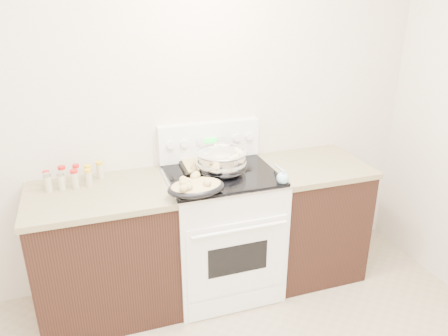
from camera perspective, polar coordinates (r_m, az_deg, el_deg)
name	(u,v)px	position (r m, az deg, el deg)	size (l,w,h in m)	color
room_shell	(257,134)	(1.39, 4.28, 4.45)	(4.10, 3.60, 2.75)	beige
counter_left	(106,252)	(3.13, -15.17, -10.60)	(0.93, 0.67, 0.92)	black
counter_right	(309,217)	(3.52, 11.10, -6.30)	(0.73, 0.67, 0.92)	black
kitchen_range	(222,229)	(3.23, -0.31, -8.02)	(0.78, 0.73, 1.22)	white
mixing_bowl	(221,162)	(2.99, -0.35, 0.81)	(0.43, 0.43, 0.21)	silver
roasting_pan	(196,187)	(2.71, -3.71, -2.45)	(0.39, 0.29, 0.11)	black
baking_sheet	(210,165)	(3.12, -1.90, 0.45)	(0.42, 0.30, 0.06)	black
wooden_spoon	(215,173)	(2.99, -1.20, -0.65)	(0.12, 0.24, 0.04)	tan
blue_ladle	(282,177)	(2.90, 7.63, -1.18)	(0.10, 0.28, 0.10)	#95C5DE
spice_jars	(73,177)	(3.03, -19.17, -1.08)	(0.39, 0.16, 0.13)	#BFB28C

